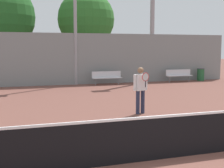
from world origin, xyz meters
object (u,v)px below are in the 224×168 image
(tennis_player, at_px, (141,87))
(tree_green_tall, at_px, (86,19))
(bench_courtside_far, at_px, (107,76))
(trash_bin, at_px, (201,75))
(tennis_net, at_px, (163,137))
(light_pole_far_right, at_px, (153,3))
(bench_courtside_near, at_px, (179,74))

(tennis_player, relative_size, tree_green_tall, 0.24)
(bench_courtside_far, bearing_deg, trash_bin, 1.38)
(bench_courtside_far, bearing_deg, tennis_player, -99.52)
(tennis_player, xyz_separation_m, bench_courtside_far, (1.50, 8.95, -0.44))
(tennis_net, relative_size, bench_courtside_far, 5.65)
(trash_bin, bearing_deg, light_pole_far_right, 168.80)
(bench_courtside_near, relative_size, light_pole_far_right, 0.20)
(bench_courtside_near, height_order, trash_bin, trash_bin)
(bench_courtside_far, relative_size, light_pole_far_right, 0.20)
(tennis_player, height_order, light_pole_far_right, light_pole_far_right)
(bench_courtside_far, bearing_deg, bench_courtside_near, -0.00)
(bench_courtside_far, xyz_separation_m, light_pole_far_right, (3.59, 0.88, 4.89))
(tennis_net, height_order, trash_bin, tennis_net)
(tennis_net, distance_m, bench_courtside_near, 15.65)
(tennis_net, xyz_separation_m, trash_bin, (10.04, 13.54, -0.04))
(bench_courtside_far, distance_m, light_pole_far_right, 6.13)
(bench_courtside_far, distance_m, trash_bin, 7.17)
(bench_courtside_near, xyz_separation_m, light_pole_far_right, (-1.68, 0.88, 4.89))
(bench_courtside_near, distance_m, trash_bin, 1.90)
(tree_green_tall, bearing_deg, tennis_player, -95.96)
(tennis_net, bearing_deg, bench_courtside_near, 58.64)
(tennis_net, height_order, bench_courtside_near, tennis_net)
(bench_courtside_near, relative_size, tree_green_tall, 0.27)
(tennis_player, xyz_separation_m, trash_bin, (8.67, 9.12, -0.53))
(bench_courtside_near, bearing_deg, tennis_player, -127.14)
(light_pole_far_right, distance_m, trash_bin, 6.17)
(tennis_player, xyz_separation_m, bench_courtside_near, (6.77, 8.95, -0.44))
(tennis_net, xyz_separation_m, bench_courtside_near, (8.15, 13.36, 0.04))
(trash_bin, bearing_deg, bench_courtside_far, -178.62)
(tennis_player, height_order, trash_bin, tennis_player)
(bench_courtside_near, distance_m, tree_green_tall, 8.83)
(tennis_player, bearing_deg, tennis_net, -123.18)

